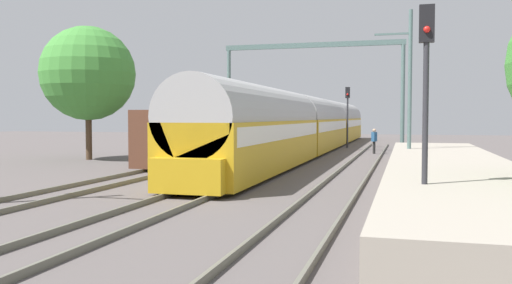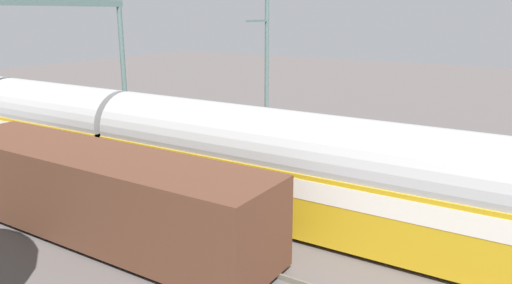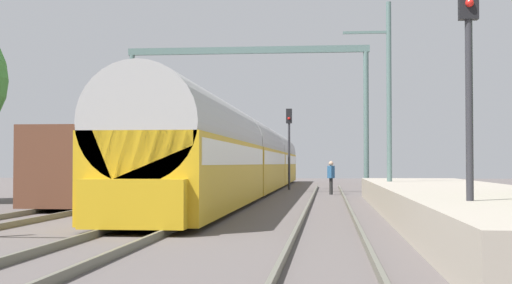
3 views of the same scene
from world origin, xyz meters
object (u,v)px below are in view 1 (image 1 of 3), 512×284
Objects in this scene: catenary_gantry at (312,73)px; railway_signal_far at (348,109)px; person_crossing at (374,139)px; passenger_train at (315,124)px; freight_car at (207,136)px; railway_signal_near at (426,84)px.

railway_signal_far is at bearing 72.40° from catenary_gantry.
person_crossing is 7.56m from railway_signal_far.
passenger_train is 5.09m from person_crossing.
catenary_gantry reaches higher than freight_car.
freight_car is 12.64m from person_crossing.
catenary_gantry is (0.00, -1.53, 3.70)m from passenger_train.
person_crossing is at bearing -27.09° from passenger_train.
person_crossing is at bearing -9.51° from catenary_gantry.
railway_signal_near is at bearing -147.83° from person_crossing.
freight_car is 11.54m from catenary_gantry.
passenger_train reaches higher than freight_car.
railway_signal_near reaches higher than passenger_train.
catenary_gantry reaches higher than railway_signal_far.
catenary_gantry reaches higher than railway_signal_near.
freight_car is at bearing 162.31° from person_crossing.
freight_car is 17.16m from railway_signal_far.
freight_car is 2.48× the size of railway_signal_near.
railway_signal_far is at bearing 46.62° from person_crossing.
freight_car reaches higher than person_crossing.
person_crossing is at bearing -69.54° from railway_signal_far.
catenary_gantry reaches higher than person_crossing.
passenger_train is 5.05m from railway_signal_far.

